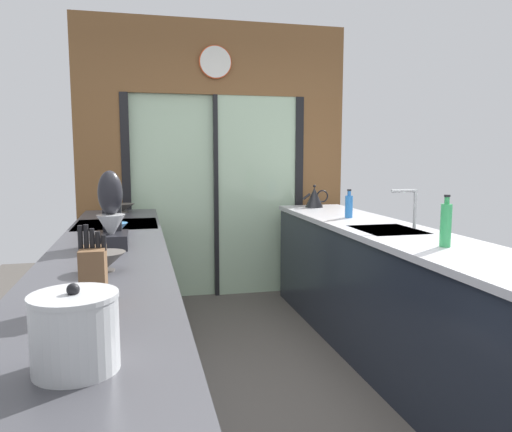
{
  "coord_description": "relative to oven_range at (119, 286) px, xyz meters",
  "views": [
    {
      "loc": [
        -0.73,
        -2.4,
        1.43
      ],
      "look_at": [
        0.04,
        0.83,
        1.0
      ],
      "focal_mm": 34.11,
      "sensor_mm": 36.0,
      "label": 1
    }
  ],
  "objects": [
    {
      "name": "stand_mixer",
      "position": [
        0.02,
        -0.94,
        0.63
      ],
      "size": [
        0.17,
        0.27,
        0.42
      ],
      "color": "black",
      "rests_on": "left_counter_run"
    },
    {
      "name": "mixing_bowl_mid",
      "position": [
        0.02,
        -0.56,
        0.51
      ],
      "size": [
        0.15,
        0.15,
        0.08
      ],
      "color": "teal",
      "rests_on": "left_counter_run"
    },
    {
      "name": "soap_bottle_near",
      "position": [
        1.8,
        -1.34,
        0.59
      ],
      "size": [
        0.06,
        0.06,
        0.29
      ],
      "color": "#339E56",
      "rests_on": "right_counter_run"
    },
    {
      "name": "sink_faucet",
      "position": [
        1.97,
        -0.7,
        0.64
      ],
      "size": [
        0.19,
        0.02,
        0.27
      ],
      "color": "#B7BABC",
      "rests_on": "right_counter_run"
    },
    {
      "name": "knife_block",
      "position": [
        0.02,
        -2.01,
        0.57
      ],
      "size": [
        0.09,
        0.14,
        0.28
      ],
      "color": "brown",
      "rests_on": "left_counter_run"
    },
    {
      "name": "oven_range",
      "position": [
        0.0,
        0.0,
        0.0
      ],
      "size": [
        0.6,
        0.6,
        0.92
      ],
      "color": "black",
      "rests_on": "ground_plane"
    },
    {
      "name": "mixing_bowl_far",
      "position": [
        0.02,
        0.72,
        0.51
      ],
      "size": [
        0.21,
        0.21,
        0.08
      ],
      "color": "#514C47",
      "rests_on": "left_counter_run"
    },
    {
      "name": "kettle",
      "position": [
        1.8,
        0.73,
        0.56
      ],
      "size": [
        0.26,
        0.17,
        0.22
      ],
      "color": "black",
      "rests_on": "right_counter_run"
    },
    {
      "name": "right_counter_run",
      "position": [
        1.82,
        -0.95,
        0.01
      ],
      "size": [
        0.62,
        3.8,
        0.92
      ],
      "color": "#1E232D",
      "rests_on": "ground_plane"
    },
    {
      "name": "ground_plane",
      "position": [
        0.91,
        -0.65,
        -0.47
      ],
      "size": [
        5.04,
        7.6,
        0.02
      ],
      "primitive_type": "cube",
      "color": "#4C4742"
    },
    {
      "name": "left_counter_run",
      "position": [
        -0.0,
        -1.12,
        0.01
      ],
      "size": [
        0.62,
        3.8,
        0.92
      ],
      "color": "#1E232D",
      "rests_on": "ground_plane"
    },
    {
      "name": "soap_bottle_far",
      "position": [
        1.8,
        -0.06,
        0.56
      ],
      "size": [
        0.06,
        0.06,
        0.23
      ],
      "color": "#286BB7",
      "rests_on": "right_counter_run"
    },
    {
      "name": "mixing_bowl_near",
      "position": [
        0.02,
        -1.49,
        0.51
      ],
      "size": [
        0.18,
        0.18,
        0.08
      ],
      "color": "#514C47",
      "rests_on": "left_counter_run"
    },
    {
      "name": "back_wall_unit",
      "position": [
        0.91,
        1.15,
        1.07
      ],
      "size": [
        2.64,
        0.12,
        2.7
      ],
      "color": "brown",
      "rests_on": "ground_plane"
    },
    {
      "name": "stock_pot",
      "position": [
        0.02,
        -2.49,
        0.56
      ],
      "size": [
        0.2,
        0.2,
        0.21
      ],
      "color": "#B7BABC",
      "rests_on": "left_counter_run"
    }
  ]
}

